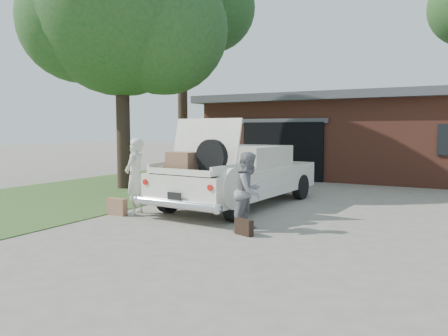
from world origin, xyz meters
The scene contains 9 objects.
ground centered at (0.00, 0.00, 0.00)m, with size 90.00×90.00×0.00m, color gray.
grass_strip centered at (-5.50, 3.00, 0.01)m, with size 6.00×16.00×0.02m, color #2D4C1E.
house centered at (0.98, 11.47, 1.67)m, with size 12.80×7.80×3.30m.
tree_left centered at (-5.10, 3.24, 5.49)m, with size 6.30×5.48×8.48m.
sedan centered at (-0.42, 2.18, 0.78)m, with size 2.41×5.44×2.18m.
woman_left centered at (-1.97, -0.01, 0.87)m, with size 0.63×0.42×1.74m, color beige.
woman_right centered at (0.98, -0.20, 0.76)m, with size 0.73×0.57×1.51m, color gray.
suitcase_left centered at (-2.28, -0.28, 0.19)m, with size 0.50×0.16×0.38m, color #9F6D51.
suitcase_right centered at (1.06, -0.58, 0.15)m, with size 0.39×0.12×0.30m, color black.
Camera 1 is at (4.52, -7.66, 1.94)m, focal length 35.00 mm.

